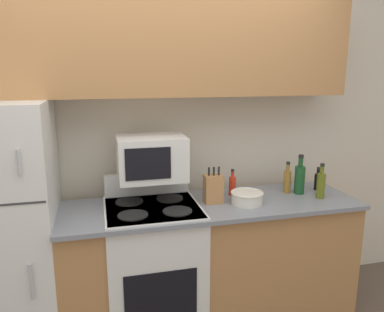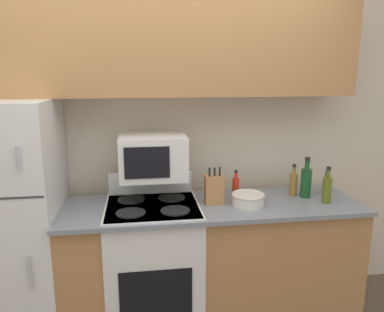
# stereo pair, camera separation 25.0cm
# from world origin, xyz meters

# --- Properties ---
(wall_back) EXTENTS (8.00, 0.05, 2.55)m
(wall_back) POSITION_xyz_m (0.00, 0.74, 1.27)
(wall_back) COLOR beige
(wall_back) RESTS_ON ground_plane
(lower_cabinets) EXTENTS (2.08, 0.64, 0.93)m
(lower_cabinets) POSITION_xyz_m (0.34, 0.30, 0.47)
(lower_cabinets) COLOR #B27A47
(lower_cabinets) RESTS_ON ground_plane
(refrigerator) EXTENTS (0.69, 0.73, 1.66)m
(refrigerator) POSITION_xyz_m (-1.04, 0.35, 0.83)
(refrigerator) COLOR white
(refrigerator) RESTS_ON ground_plane
(upper_cabinets) EXTENTS (2.77, 0.36, 0.68)m
(upper_cabinets) POSITION_xyz_m (0.00, 0.53, 2.00)
(upper_cabinets) COLOR #B27A47
(upper_cabinets) RESTS_ON refrigerator
(stove) EXTENTS (0.64, 0.62, 1.10)m
(stove) POSITION_xyz_m (-0.08, 0.29, 0.49)
(stove) COLOR white
(stove) RESTS_ON ground_plane
(microwave) EXTENTS (0.46, 0.36, 0.30)m
(microwave) POSITION_xyz_m (-0.06, 0.40, 1.26)
(microwave) COLOR white
(microwave) RESTS_ON stove
(knife_block) EXTENTS (0.13, 0.09, 0.26)m
(knife_block) POSITION_xyz_m (0.35, 0.29, 1.03)
(knife_block) COLOR #B27A47
(knife_block) RESTS_ON lower_cabinets
(bowl) EXTENTS (0.23, 0.23, 0.09)m
(bowl) POSITION_xyz_m (0.58, 0.21, 0.98)
(bowl) COLOR silver
(bowl) RESTS_ON lower_cabinets
(bottle_wine_green) EXTENTS (0.08, 0.08, 0.30)m
(bottle_wine_green) POSITION_xyz_m (1.05, 0.33, 1.05)
(bottle_wine_green) COLOR #194C23
(bottle_wine_green) RESTS_ON lower_cabinets
(bottle_soy_sauce) EXTENTS (0.05, 0.05, 0.18)m
(bottle_soy_sauce) POSITION_xyz_m (1.23, 0.38, 1.00)
(bottle_soy_sauce) COLOR black
(bottle_soy_sauce) RESTS_ON lower_cabinets
(bottle_olive_oil) EXTENTS (0.06, 0.06, 0.26)m
(bottle_olive_oil) POSITION_xyz_m (1.14, 0.19, 1.03)
(bottle_olive_oil) COLOR #5B6619
(bottle_olive_oil) RESTS_ON lower_cabinets
(bottle_hot_sauce) EXTENTS (0.05, 0.05, 0.20)m
(bottle_hot_sauce) POSITION_xyz_m (0.54, 0.41, 1.01)
(bottle_hot_sauce) COLOR red
(bottle_hot_sauce) RESTS_ON lower_cabinets
(bottle_vinegar) EXTENTS (0.06, 0.06, 0.24)m
(bottle_vinegar) POSITION_xyz_m (0.97, 0.37, 1.03)
(bottle_vinegar) COLOR olive
(bottle_vinegar) RESTS_ON lower_cabinets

